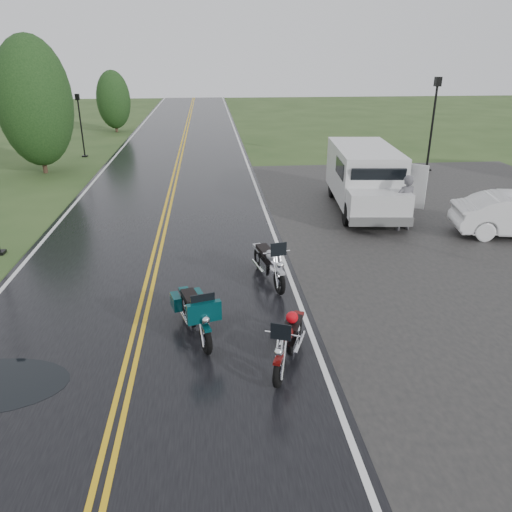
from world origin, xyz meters
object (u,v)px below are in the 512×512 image
Objects in this scene: motorcycle_teal at (205,328)px; motorcycle_silver at (280,272)px; van_white at (349,193)px; person_at_van at (405,204)px; lamp_post_far_right at (432,125)px; motorcycle_red at (279,360)px; lamp_post_far_left at (81,126)px.

motorcycle_teal is 0.97× the size of motorcycle_silver.
motorcycle_silver is at bearing -115.68° from van_white.
van_white is 1.90m from person_at_van.
van_white reaches higher than motorcycle_silver.
motorcycle_silver is at bearing 37.54° from motorcycle_teal.
lamp_post_far_right reaches higher than van_white.
motorcycle_silver reaches higher than motorcycle_red.
motorcycle_silver is 0.37× the size of van_white.
motorcycle_teal is 19.77m from lamp_post_far_right.
motorcycle_silver is 16.66m from lamp_post_far_right.
motorcycle_silver is 6.14m from van_white.
motorcycle_red is 1.08× the size of person_at_van.
person_at_van is 20.05m from lamp_post_far_left.
motorcycle_teal is at bearing 34.66° from person_at_van.
person_at_van is 0.54× the size of lamp_post_far_left.
lamp_post_far_right is (11.46, 16.01, 1.69)m from motorcycle_teal.
person_at_van is (1.77, -0.66, -0.25)m from van_white.
motorcycle_teal is (-1.33, 1.21, 0.03)m from motorcycle_red.
lamp_post_far_right is at bearing 81.31° from motorcycle_red.
lamp_post_far_left is at bearing 92.25° from motorcycle_teal.
lamp_post_far_left reaches higher than person_at_van.
motorcycle_red is 20.06m from lamp_post_far_right.
person_at_van is at bearing 78.36° from motorcycle_red.
person_at_van reaches higher than motorcycle_teal.
lamp_post_far_left reaches higher than van_white.
van_white is at bearing -48.66° from lamp_post_far_left.
motorcycle_silver is at bearing 31.24° from person_at_van.
motorcycle_red is at bearing -120.47° from lamp_post_far_right.
person_at_van is at bearing -117.57° from lamp_post_far_right.
van_white reaches higher than motorcycle_teal.
van_white is (5.02, 7.73, 0.57)m from motorcycle_teal.
lamp_post_far_right reaches higher than person_at_van.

